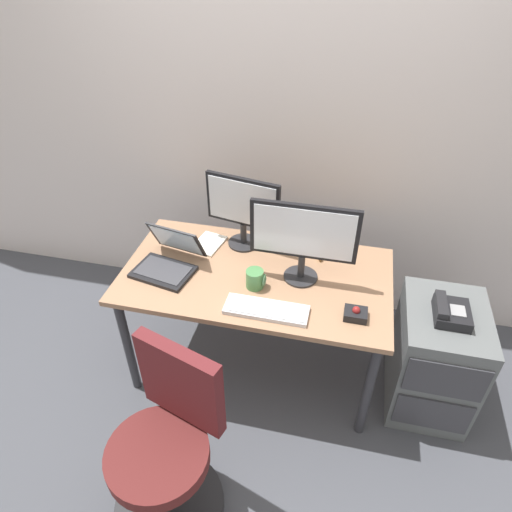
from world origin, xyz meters
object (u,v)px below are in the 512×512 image
paper_notepad (208,244)px  banana (321,249)px  office_chair (168,449)px  desk_phone (450,312)px  monitor_main (304,236)px  laptop (168,260)px  coffee_mug (255,279)px  trackball_mouse (356,314)px  monitor_side (243,207)px  keyboard (266,309)px  file_cabinet (434,359)px

paper_notepad → banana: banana is taller
banana → office_chair: bearing=-113.6°
desk_phone → monitor_main: 0.82m
monitor_main → paper_notepad: (-0.57, 0.18, -0.26)m
desk_phone → laptop: laptop is taller
monitor_main → coffee_mug: bearing=-150.5°
desk_phone → trackball_mouse: size_ratio=1.82×
paper_notepad → monitor_side: bearing=15.2°
office_chair → banana: office_chair is taller
desk_phone → laptop: 1.47m
banana → paper_notepad: bearing=-173.6°
paper_notepad → banana: size_ratio=1.09×
keyboard → trackball_mouse: 0.43m
office_chair → monitor_side: monitor_side is taller
coffee_mug → laptop: bearing=174.3°
monitor_main → coffee_mug: size_ratio=5.35×
monitor_main → banana: bearing=72.6°
paper_notepad → file_cabinet: bearing=-9.5°
desk_phone → keyboard: desk_phone is taller
monitor_side → trackball_mouse: bearing=-34.7°
coffee_mug → paper_notepad: coffee_mug is taller
office_chair → paper_notepad: (-0.14, 1.08, 0.31)m
laptop → coffee_mug: laptop is taller
monitor_side → banana: 0.50m
monitor_side → banana: size_ratio=2.26×
desk_phone → office_chair: (-1.19, -0.84, -0.28)m
banana → monitor_side: bearing=-177.6°
keyboard → banana: (0.20, 0.54, 0.01)m
keyboard → laptop: laptop is taller
file_cabinet → monitor_side: monitor_side is taller
keyboard → paper_notepad: bearing=133.5°
keyboard → laptop: size_ratio=1.11×
file_cabinet → trackball_mouse: trackball_mouse is taller
monitor_main → banana: 0.36m
office_chair → banana: size_ratio=4.89×
keyboard → banana: size_ratio=2.16×
monitor_side → laptop: (-0.34, -0.30, -0.20)m
file_cabinet → coffee_mug: coffee_mug is taller
coffee_mug → banana: bearing=51.5°
monitor_main → monitor_side: bearing=148.2°
office_chair → keyboard: (0.30, 0.62, 0.32)m
monitor_side → coffee_mug: size_ratio=4.24×
office_chair → keyboard: size_ratio=2.26×
banana → file_cabinet: bearing=-23.3°
trackball_mouse → paper_notepad: 0.96m
monitor_side → paper_notepad: bearing=-164.8°
coffee_mug → paper_notepad: size_ratio=0.49×
trackball_mouse → coffee_mug: (-0.52, 0.11, 0.03)m
desk_phone → paper_notepad: (-1.33, 0.24, 0.03)m
office_chair → file_cabinet: bearing=35.8°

